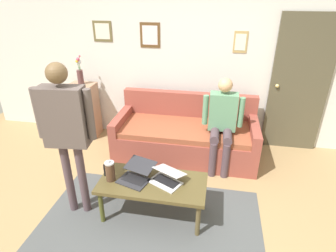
# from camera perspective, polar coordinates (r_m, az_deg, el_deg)

# --- Properties ---
(ground_plane) EXTENTS (7.68, 7.68, 0.00)m
(ground_plane) POSITION_cam_1_polar(r_m,az_deg,el_deg) (3.18, -2.55, -20.33)
(ground_plane) COLOR #9E7E52
(area_rug) EXTENTS (2.40, 1.35, 0.01)m
(area_rug) POSITION_cam_1_polar(r_m,az_deg,el_deg) (3.28, -3.41, -18.52)
(area_rug) COLOR #494C4D
(area_rug) RESTS_ON ground_plane
(back_wall) EXTENTS (7.04, 0.11, 2.70)m
(back_wall) POSITION_cam_1_polar(r_m,az_deg,el_deg) (4.46, 3.58, 13.80)
(back_wall) COLOR silver
(back_wall) RESTS_ON ground_plane
(interior_door) EXTENTS (0.82, 0.09, 2.05)m
(interior_door) POSITION_cam_1_polar(r_m,az_deg,el_deg) (4.58, 25.27, 7.44)
(interior_door) COLOR #4E4935
(interior_door) RESTS_ON ground_plane
(couch) EXTENTS (2.08, 0.92, 0.88)m
(couch) POSITION_cam_1_polar(r_m,az_deg,el_deg) (4.24, 3.62, -2.03)
(couch) COLOR brown
(couch) RESTS_ON ground_plane
(coffee_table) EXTENTS (1.16, 0.56, 0.44)m
(coffee_table) POSITION_cam_1_polar(r_m,az_deg,el_deg) (3.09, -3.16, -12.08)
(coffee_table) COLOR #504323
(coffee_table) RESTS_ON ground_plane
(laptop_left) EXTENTS (0.42, 0.45, 0.15)m
(laptop_left) POSITION_cam_1_polar(r_m,az_deg,el_deg) (3.09, -6.59, -9.97)
(laptop_left) COLOR #28282D
(laptop_left) RESTS_ON coffee_table
(laptop_center) EXTENTS (0.43, 0.41, 0.14)m
(laptop_center) POSITION_cam_1_polar(r_m,az_deg,el_deg) (3.03, -0.26, -10.66)
(laptop_center) COLOR silver
(laptop_center) RESTS_ON coffee_table
(french_press) EXTENTS (0.12, 0.10, 0.26)m
(french_press) POSITION_cam_1_polar(r_m,az_deg,el_deg) (3.08, -11.81, -9.04)
(french_press) COLOR #4C3323
(french_press) RESTS_ON coffee_table
(side_shelf) EXTENTS (0.42, 0.32, 0.92)m
(side_shelf) POSITION_cam_1_polar(r_m,az_deg,el_deg) (4.93, -16.65, 3.13)
(side_shelf) COLOR #A27A5D
(side_shelf) RESTS_ON ground_plane
(flower_vase) EXTENTS (0.10, 0.10, 0.46)m
(flower_vase) POSITION_cam_1_polar(r_m,az_deg,el_deg) (4.73, -17.62, 10.12)
(flower_vase) COLOR brown
(flower_vase) RESTS_ON side_shelf
(person_standing) EXTENTS (0.60, 0.24, 1.72)m
(person_standing) POSITION_cam_1_polar(r_m,az_deg,el_deg) (2.94, -20.25, 0.36)
(person_standing) COLOR #4F3E44
(person_standing) RESTS_ON ground_plane
(person_seated) EXTENTS (0.55, 0.51, 1.28)m
(person_seated) POSITION_cam_1_polar(r_m,az_deg,el_deg) (3.83, 11.09, 1.34)
(person_seated) COLOR #4D3C42
(person_seated) RESTS_ON ground_plane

